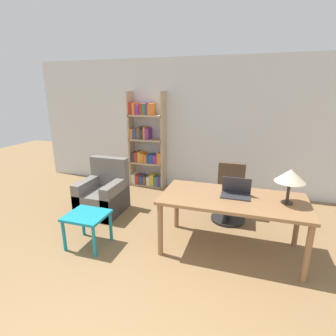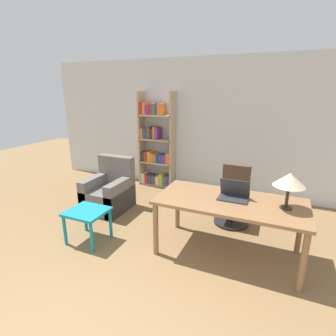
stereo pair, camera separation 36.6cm
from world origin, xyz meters
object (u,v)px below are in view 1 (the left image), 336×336
at_px(office_chair, 230,196).
at_px(bookshelf, 146,148).
at_px(table_lamp, 290,176).
at_px(side_table_blue, 87,220).
at_px(laptop, 236,192).
at_px(armchair, 104,195).
at_px(desk, 232,204).

distance_m(office_chair, bookshelf, 2.23).
distance_m(table_lamp, side_table_blue, 2.65).
height_order(laptop, bookshelf, bookshelf).
relative_size(armchair, bookshelf, 0.45).
bearing_deg(desk, laptop, 68.03).
bearing_deg(armchair, table_lamp, -9.97).
bearing_deg(office_chair, side_table_blue, -141.57).
distance_m(desk, office_chair, 0.96).
bearing_deg(table_lamp, desk, -177.80).
relative_size(office_chair, bookshelf, 0.45).
xyz_separation_m(side_table_blue, armchair, (-0.36, 1.01, -0.09)).
distance_m(side_table_blue, armchair, 1.08).
bearing_deg(armchair, office_chair, 10.35).
distance_m(desk, laptop, 0.16).
xyz_separation_m(office_chair, bookshelf, (-1.91, 1.06, 0.47)).
xyz_separation_m(desk, side_table_blue, (-1.86, -0.48, -0.28)).
relative_size(laptop, table_lamp, 0.86).
height_order(office_chair, bookshelf, bookshelf).
relative_size(desk, side_table_blue, 3.43).
bearing_deg(bookshelf, armchair, -98.69).
distance_m(laptop, office_chair, 0.95).
relative_size(laptop, office_chair, 0.40).
relative_size(desk, office_chair, 1.96).
relative_size(table_lamp, office_chair, 0.46).
height_order(laptop, side_table_blue, laptop).
height_order(laptop, office_chair, laptop).
height_order(laptop, armchair, laptop).
bearing_deg(desk, side_table_blue, -165.45).
relative_size(office_chair, armchair, 1.01).
distance_m(laptop, bookshelf, 2.79).
bearing_deg(laptop, armchair, 168.50).
height_order(side_table_blue, bookshelf, bookshelf).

